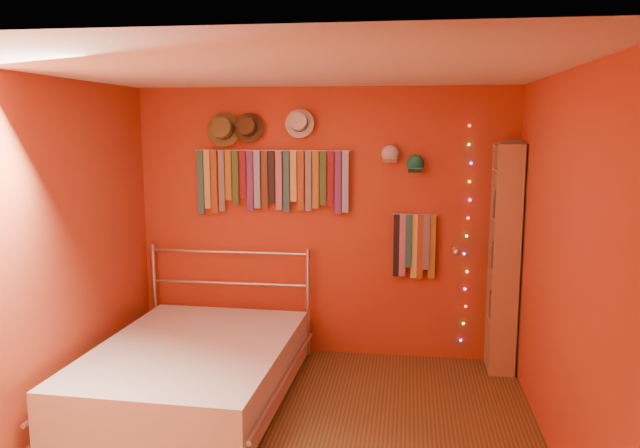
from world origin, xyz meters
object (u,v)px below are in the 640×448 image
at_px(reading_lamp, 456,252).
at_px(bookshelf, 509,258).
at_px(bed, 193,369).
at_px(tie_rack, 271,178).

bearing_deg(reading_lamp, bookshelf, 1.26).
distance_m(reading_lamp, bookshelf, 0.46).
distance_m(reading_lamp, bed, 2.44).
distance_m(tie_rack, bed, 1.86).
xyz_separation_m(tie_rack, reading_lamp, (1.68, -0.16, -0.61)).
xyz_separation_m(reading_lamp, bookshelf, (0.45, 0.01, -0.05)).
bearing_deg(bookshelf, reading_lamp, -178.74).
xyz_separation_m(tie_rack, bookshelf, (2.14, -0.15, -0.65)).
bearing_deg(tie_rack, bed, -110.26).
height_order(tie_rack, reading_lamp, tie_rack).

